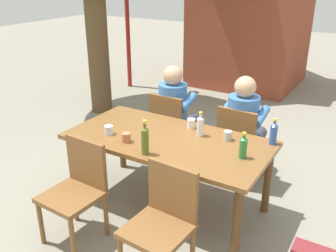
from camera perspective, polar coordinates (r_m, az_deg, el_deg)
The scene contains 17 objects.
ground_plane at distance 3.81m, azimuth 0.00°, elevation -11.78°, with size 24.00×24.00×0.00m, color gray.
dining_table at distance 3.48m, azimuth 0.00°, elevation -3.01°, with size 1.86×0.94×0.72m.
chair_far_right at distance 4.02m, azimuth 10.78°, elevation -2.21°, with size 0.46×0.46×0.87m.
chair_far_left at distance 4.34m, azimuth 0.49°, elevation 0.17°, with size 0.45×0.45×0.87m.
chair_near_right at distance 2.81m, azimuth -0.71°, elevation -13.74°, with size 0.47×0.47×0.87m.
chair_near_left at distance 3.26m, azimuth -13.49°, elevation -8.83°, with size 0.46×0.46×0.87m.
person_in_white_shirt at distance 4.05m, azimuth 11.55°, elevation 0.49°, with size 0.47×0.62×1.18m.
person_in_plaid_shirt at distance 4.37m, azimuth 1.24°, elevation 2.66°, with size 0.47×0.62×1.18m.
bottle_olive at distance 3.12m, azimuth -3.57°, elevation -2.05°, with size 0.06×0.06×0.30m.
bottle_clear at distance 3.47m, azimuth 4.90°, elevation 0.07°, with size 0.06×0.06×0.23m.
bottle_blue at distance 3.42m, azimuth 15.70°, elevation -1.05°, with size 0.06×0.06×0.24m.
bottle_green at distance 3.12m, azimuth 11.32°, elevation -3.13°, with size 0.06×0.06×0.23m.
cup_glass at distance 3.55m, azimuth -8.94°, elevation -0.61°, with size 0.08×0.08×0.09m, color silver.
cup_steel at distance 3.44m, azimuth 9.04°, elevation -1.44°, with size 0.08×0.08×0.09m, color #B2B7BC.
cup_white at distance 3.65m, azimuth 3.55°, elevation 0.37°, with size 0.08×0.08×0.09m, color white.
cup_terracotta at distance 3.38m, azimuth -6.35°, elevation -1.73°, with size 0.08×0.08×0.08m, color #BC6B47.
brick_kiosk at distance 7.69m, azimuth 12.58°, elevation 16.60°, with size 2.23×2.13×2.65m.
Camera 1 is at (1.62, -2.68, 2.17)m, focal length 40.24 mm.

